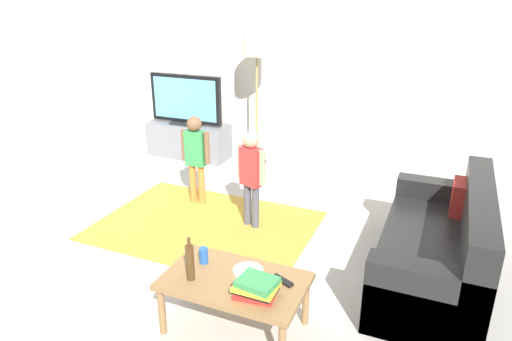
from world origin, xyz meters
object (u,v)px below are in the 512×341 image
Objects in this scene: child_center at (251,171)px; coffee_table at (235,285)px; book_stack at (256,287)px; plate at (248,271)px; floor_lamp at (257,52)px; tv at (186,100)px; bottle at (190,262)px; couch at (442,252)px; child_near_tv at (196,152)px; tv_remote at (283,281)px; tv_stand at (189,140)px; soda_can at (204,255)px.

child_center is 1.02× the size of coffee_table.
book_stack reaches higher than plate.
child_center is 1.51m from plate.
floor_lamp is at bearing 110.64° from coffee_table.
tv is 3.81m from bottle.
plate is (0.33, 0.24, -0.13)m from bottle.
tv reaches higher than book_stack.
couch is 8.18× the size of plate.
book_stack is at bearing -54.75° from plate.
child_near_tv is at bearing 119.07° from bottle.
book_stack is 1.69× the size of tv_remote.
child_center reaches higher than couch.
bottle is at bearing -144.00° from plate.
coffee_table is at bearing -112.73° from plate.
tv is at bearing -90.00° from tv_stand.
couch reaches higher than coffee_table.
coffee_table is 0.36m from bottle.
coffee_table is at bearing -54.21° from tv_stand.
child_near_tv is at bearing -93.56° from floor_lamp.
bottle is (0.96, -3.41, -0.99)m from floor_lamp.
book_stack is at bearing -130.29° from couch.
tv is (-0.00, -0.02, 0.60)m from tv_stand.
tv is 1.65m from child_near_tv.
floor_lamp is 2.14m from child_center.
floor_lamp is 1.78× the size of coffee_table.
coffee_table is 0.14m from plate.
bottle reaches higher than tv_remote.
tv reaches higher than couch.
tv is 0.62× the size of floor_lamp.
plate is at bearing -50.10° from child_near_tv.
tv is at bearing 127.49° from book_stack.
couch is 1.49m from tv_remote.
tv reaches higher than child_center.
couch is at bearing -28.14° from tv.
child_near_tv is at bearing 121.67° from soda_can.
soda_can reaches higher than tv_stand.
tv is 3.39× the size of bottle.
couch is at bearing 40.29° from plate.
couch is 1.76× the size of child_center.
child_near_tv is 1.00× the size of child_center.
tv reaches higher than coffee_table.
tv is 5.00× the size of plate.
coffee_table is (2.26, -3.12, -0.48)m from tv.
child_near_tv reaches higher than book_stack.
tv_remote is 0.27m from plate.
child_center reaches higher than book_stack.
plate is (1.29, -3.17, -1.12)m from floor_lamp.
child_near_tv reaches higher than coffee_table.
tv_stand is 10.00× the size of soda_can.
bottle is 1.47× the size of plate.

